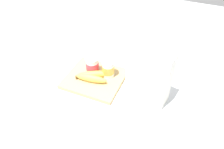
{
  "coord_description": "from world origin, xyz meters",
  "views": [
    {
      "loc": [
        0.39,
        -0.71,
        0.75
      ],
      "look_at": [
        0.1,
        0.0,
        0.07
      ],
      "focal_mm": 34.63,
      "sensor_mm": 36.0,
      "label": 1
    }
  ],
  "objects_px": {
    "cutting_board": "(95,78)",
    "banana_bunch": "(93,77)",
    "yogurt_cup_front": "(92,66)",
    "cereal_box": "(149,76)",
    "yogurt_cup_back": "(108,69)"
  },
  "relations": [
    {
      "from": "cutting_board",
      "to": "banana_bunch",
      "type": "height_order",
      "value": "banana_bunch"
    },
    {
      "from": "yogurt_cup_front",
      "to": "banana_bunch",
      "type": "bearing_deg",
      "value": -62.98
    },
    {
      "from": "cereal_box",
      "to": "banana_bunch",
      "type": "xyz_separation_m",
      "value": [
        -0.27,
        -0.01,
        -0.1
      ]
    },
    {
      "from": "cutting_board",
      "to": "yogurt_cup_back",
      "type": "xyz_separation_m",
      "value": [
        0.06,
        0.04,
        0.05
      ]
    },
    {
      "from": "yogurt_cup_front",
      "to": "yogurt_cup_back",
      "type": "bearing_deg",
      "value": 6.84
    },
    {
      "from": "cereal_box",
      "to": "cutting_board",
      "type": "bearing_deg",
      "value": -171.73
    },
    {
      "from": "cereal_box",
      "to": "yogurt_cup_front",
      "type": "bearing_deg",
      "value": -177.25
    },
    {
      "from": "cutting_board",
      "to": "yogurt_cup_front",
      "type": "distance_m",
      "value": 0.07
    },
    {
      "from": "cutting_board",
      "to": "cereal_box",
      "type": "distance_m",
      "value": 0.3
    },
    {
      "from": "banana_bunch",
      "to": "yogurt_cup_front",
      "type": "bearing_deg",
      "value": 117.02
    },
    {
      "from": "cutting_board",
      "to": "cereal_box",
      "type": "bearing_deg",
      "value": -2.44
    },
    {
      "from": "yogurt_cup_back",
      "to": "banana_bunch",
      "type": "xyz_separation_m",
      "value": [
        -0.06,
        -0.06,
        -0.02
      ]
    },
    {
      "from": "cereal_box",
      "to": "yogurt_cup_front",
      "type": "relative_size",
      "value": 2.92
    },
    {
      "from": "cutting_board",
      "to": "banana_bunch",
      "type": "xyz_separation_m",
      "value": [
        0.0,
        -0.02,
        0.03
      ]
    },
    {
      "from": "yogurt_cup_back",
      "to": "banana_bunch",
      "type": "height_order",
      "value": "yogurt_cup_back"
    }
  ]
}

